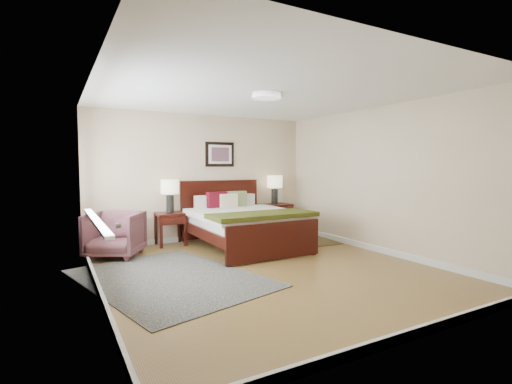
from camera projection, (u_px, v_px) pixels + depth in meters
floor at (266, 269)px, 5.34m from camera, size 5.00×5.00×0.00m
back_wall at (203, 178)px, 7.43m from camera, size 4.50×0.04×2.50m
front_wall at (419, 194)px, 3.06m from camera, size 4.50×0.04×2.50m
left_wall at (94, 187)px, 4.17m from camera, size 0.04×5.00×2.50m
right_wall at (380, 180)px, 6.33m from camera, size 0.04×5.00×2.50m
ceiling at (267, 93)px, 5.16m from camera, size 4.50×5.00×0.02m
window at (93, 174)px, 4.80m from camera, size 0.11×2.72×1.32m
door at (122, 223)px, 2.66m from camera, size 0.06×1.00×2.18m
ceil_fixture at (267, 95)px, 5.16m from camera, size 0.44×0.44×0.08m
bed at (243, 218)px, 6.72m from camera, size 1.79×2.18×1.17m
wall_art at (220, 154)px, 7.54m from camera, size 0.62×0.05×0.50m
nightstand_left at (171, 219)px, 6.91m from camera, size 0.52×0.46×0.61m
nightstand_right at (275, 216)px, 8.02m from camera, size 0.67×0.50×0.66m
lamp_left at (170, 190)px, 6.89m from camera, size 0.33×0.33×0.61m
lamp_right at (275, 184)px, 7.99m from camera, size 0.33×0.33×0.61m
armchair at (115, 235)px, 6.01m from camera, size 1.10×1.10×0.74m
rug_persian at (169, 278)px, 4.89m from camera, size 2.49×3.05×0.01m
rug_navy at (308, 240)px, 7.44m from camera, size 0.92×1.31×0.01m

